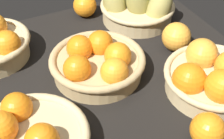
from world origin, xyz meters
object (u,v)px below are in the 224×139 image
at_px(basket_center, 97,62).
at_px(loose_orange_side_gap, 85,5).
at_px(loose_orange_back_gap, 208,130).
at_px(basket_near_right, 213,77).
at_px(loose_orange_front_gap, 176,37).
at_px(basket_far_right_pears, 136,7).

xyz_separation_m(basket_center, loose_orange_side_gap, (0.09, 0.29, -0.00)).
distance_m(loose_orange_back_gap, loose_orange_side_gap, 0.59).
xyz_separation_m(basket_near_right, loose_orange_front_gap, (0.02, 0.19, -0.00)).
bearing_deg(basket_near_right, loose_orange_back_gap, -131.71).
relative_size(loose_orange_front_gap, loose_orange_side_gap, 1.09).
height_order(loose_orange_front_gap, loose_orange_side_gap, loose_orange_front_gap).
height_order(basket_near_right, basket_center, basket_near_right).
bearing_deg(basket_center, loose_orange_side_gap, 73.36).
distance_m(loose_orange_front_gap, loose_orange_side_gap, 0.33).
relative_size(basket_near_right, loose_orange_back_gap, 3.29).
height_order(basket_near_right, loose_orange_back_gap, basket_near_right).
bearing_deg(basket_far_right_pears, loose_orange_side_gap, 144.56).
xyz_separation_m(loose_orange_front_gap, loose_orange_side_gap, (-0.16, 0.28, -0.00)).
height_order(basket_far_right_pears, loose_orange_side_gap, basket_far_right_pears).
relative_size(basket_far_right_pears, loose_orange_back_gap, 3.15).
relative_size(basket_near_right, basket_far_right_pears, 1.04).
xyz_separation_m(basket_center, loose_orange_front_gap, (0.25, 0.01, -0.00)).
height_order(basket_far_right_pears, loose_orange_front_gap, basket_far_right_pears).
bearing_deg(loose_orange_side_gap, basket_near_right, -73.25).
xyz_separation_m(basket_far_right_pears, loose_orange_back_gap, (-0.10, -0.50, -0.01)).
distance_m(basket_center, loose_orange_side_gap, 0.31).
height_order(basket_center, loose_orange_front_gap, basket_center).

